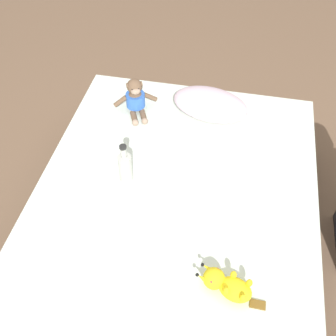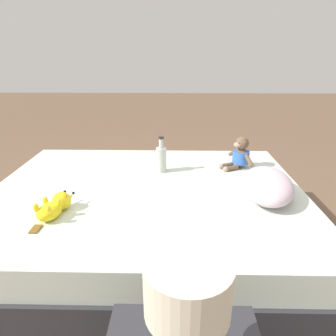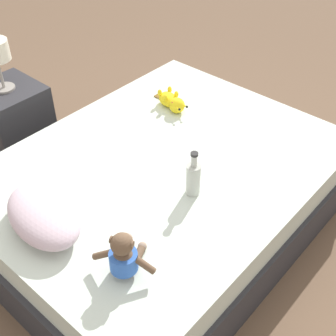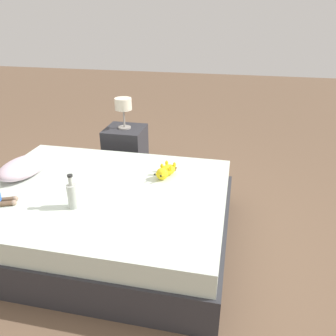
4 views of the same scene
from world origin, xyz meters
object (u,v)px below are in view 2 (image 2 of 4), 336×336
object	(u,v)px
bed	(148,221)
bedside_lamp	(188,295)
plush_monkey	(240,155)
pillow	(267,185)
plush_yellow_creature	(55,206)
glass_bottle	(161,158)

from	to	relation	value
bed	bedside_lamp	bearing A→B (deg)	9.48
plush_monkey	pillow	bearing A→B (deg)	8.14
bed	plush_monkey	bearing A→B (deg)	119.81
bed	pillow	world-z (taller)	pillow
bed	plush_yellow_creature	world-z (taller)	plush_yellow_creature
pillow	plush_monkey	xyz separation A→B (m)	(-0.47, -0.07, 0.02)
glass_bottle	bed	bearing A→B (deg)	-16.08
bed	plush_monkey	world-z (taller)	plush_monkey
glass_bottle	bedside_lamp	bearing A→B (deg)	4.59
pillow	bedside_lamp	size ratio (longest dim) A/B	1.59
glass_bottle	bedside_lamp	xyz separation A→B (m)	(1.49, 0.12, 0.24)
bed	plush_yellow_creature	xyz separation A→B (m)	(0.32, -0.46, 0.28)
pillow	bedside_lamp	bearing A→B (deg)	-25.16
bed	glass_bottle	distance (m)	0.45
pillow	bedside_lamp	xyz separation A→B (m)	(1.11, -0.52, 0.27)
plush_yellow_creature	bedside_lamp	bearing A→B (deg)	36.74
plush_yellow_creature	glass_bottle	bearing A→B (deg)	138.48
bed	glass_bottle	xyz separation A→B (m)	(-0.28, 0.08, 0.34)
plush_yellow_creature	glass_bottle	distance (m)	0.81
plush_yellow_creature	bedside_lamp	size ratio (longest dim) A/B	0.97
plush_monkey	bedside_lamp	size ratio (longest dim) A/B	0.82
plush_monkey	bedside_lamp	bearing A→B (deg)	-16.04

